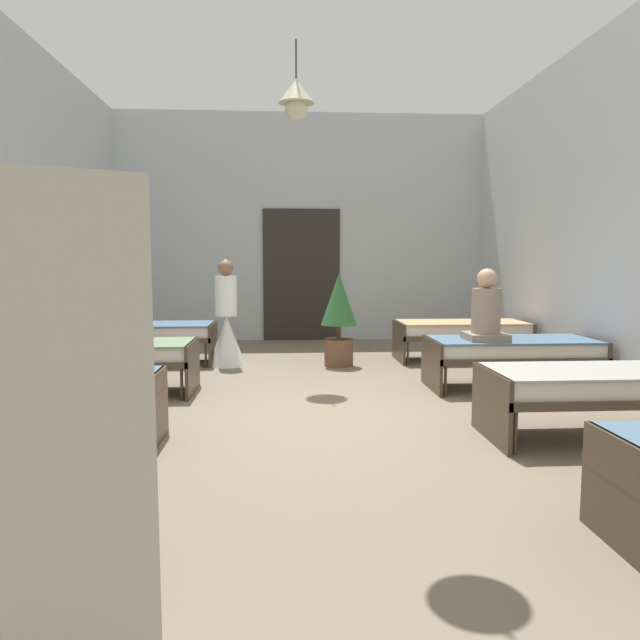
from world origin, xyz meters
The scene contains 12 objects.
ground_plane centered at (0.00, 0.00, -0.05)m, with size 7.25×11.09×0.10m, color #7A6B56.
room_shell centered at (0.00, 1.37, 2.06)m, with size 7.05×10.69×4.12m.
bed_left_row_1 centered at (-2.27, -0.95, 0.44)m, with size 1.90×0.84×0.57m.
bed_right_row_1 centered at (2.27, -0.95, 0.44)m, with size 1.90×0.84×0.57m.
bed_left_row_2 centered at (-2.27, 0.95, 0.44)m, with size 1.90×0.84×0.57m.
bed_right_row_2 centered at (2.27, 0.95, 0.44)m, with size 1.90×0.84×0.57m.
bed_left_row_3 centered at (-2.27, 2.85, 0.44)m, with size 1.90×0.84×0.57m.
bed_right_row_3 centered at (2.27, 2.85, 0.44)m, with size 1.90×0.84×0.57m.
nurse_near_aisle centered at (-1.13, 2.62, 0.53)m, with size 0.52×0.52×1.49m.
patient_seated_primary centered at (1.92, 0.86, 0.87)m, with size 0.44×0.44×0.80m.
patient_seated_secondary centered at (-1.92, -1.04, 0.87)m, with size 0.44×0.44×0.80m.
potted_plant centered at (0.43, 2.50, 0.74)m, with size 0.50×0.50×1.29m.
Camera 1 is at (-0.33, -5.48, 1.46)m, focal length 32.69 mm.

